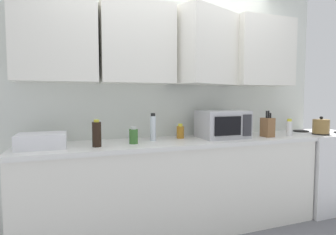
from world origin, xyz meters
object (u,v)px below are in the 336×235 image
Objects in this scene: knife_block at (268,127)px; bottle_clear_tall at (153,128)px; stove_range at (320,169)px; bottle_white_jar at (289,128)px; bottle_soy_dark at (97,134)px; bottle_amber_vinegar at (180,132)px; microwave at (222,124)px; dish_rack at (42,141)px; bottle_green_oil at (134,136)px; kettle at (321,126)px.

bottle_clear_tall is at bearing 173.30° from knife_block.
stove_range is 1.02m from knife_block.
bottle_soy_dark is (-2.03, 0.02, 0.02)m from bottle_white_jar.
bottle_white_jar is at bearing -0.70° from bottle_soy_dark.
knife_block reaches higher than bottle_white_jar.
bottle_amber_vinegar is 0.32m from bottle_clear_tall.
microwave reaches higher than bottle_soy_dark.
knife_block is 0.27m from bottle_white_jar.
bottle_amber_vinegar is at bearing 166.77° from knife_block.
dish_rack is 2.46m from bottle_white_jar.
microwave is 0.50m from knife_block.
microwave is 3.11× the size of bottle_green_oil.
bottle_clear_tall reaches higher than bottle_soy_dark.
microwave is at bearing -13.95° from bottle_amber_vinegar.
bottle_green_oil is at bearing 177.87° from knife_block.
bottle_green_oil is (-0.95, -0.05, -0.07)m from microwave.
knife_block reaches higher than dish_rack.
kettle reaches higher than bottle_amber_vinegar.
bottle_amber_vinegar is (-1.18, 0.24, -0.02)m from bottle_white_jar.
knife_block is (-0.69, 0.06, 0.01)m from kettle.
microwave reaches higher than bottle_clear_tall.
bottle_white_jar is at bearing -169.80° from stove_range.
stove_range is 3.09m from dish_rack.
knife_block reaches higher than bottle_amber_vinegar.
knife_block reaches higher than bottle_clear_tall.
bottle_soy_dark is (-0.54, -0.14, -0.02)m from bottle_clear_tall.
kettle is 0.40× the size of microwave.
kettle is 0.51× the size of dish_rack.
bottle_white_jar is at bearing -4.50° from knife_block.
kettle is at bearing -2.94° from bottle_green_oil.
bottle_amber_vinegar is 0.56× the size of bottle_clear_tall.
stove_range is 4.70× the size of kettle.
stove_range is 4.93× the size of bottle_white_jar.
knife_block is at bearing -2.74° from dish_rack.
stove_range is at bearing 0.78° from bottle_green_oil.
bottle_green_oil is at bearing -179.22° from stove_range.
bottle_soy_dark reaches higher than kettle.
bottle_clear_tall is at bearing 23.23° from bottle_green_oil.
dish_rack is (-2.88, 0.16, -0.03)m from kettle.
dish_rack is 1.28m from bottle_amber_vinegar.
microwave is at bearing 3.29° from bottle_green_oil.
dish_rack is (-1.70, -0.00, -0.08)m from microwave.
kettle reaches higher than bottle_green_oil.
kettle is at bearing -3.19° from dish_rack.
bottle_soy_dark is at bearing -165.36° from bottle_clear_tall.
microwave reaches higher than bottle_white_jar.
bottle_soy_dark is (-0.33, -0.05, 0.04)m from bottle_green_oil.
stove_range is at bearing -0.38° from dish_rack.
bottle_clear_tall is (-0.74, 0.04, -0.01)m from microwave.
knife_block is 0.93m from bottle_amber_vinegar.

